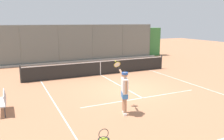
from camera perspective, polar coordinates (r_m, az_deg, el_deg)
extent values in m
plane|color=#B27551|center=(12.43, 3.93, -4.95)|extent=(60.00, 60.00, 0.00)
cube|color=white|center=(8.15, 25.07, -15.52)|extent=(8.00, 0.05, 0.01)
cube|color=white|center=(11.22, 7.58, -6.90)|extent=(6.24, 0.05, 0.01)
cube|color=white|center=(14.04, 20.45, -3.71)|extent=(0.05, 9.84, 0.01)
cube|color=white|center=(10.25, -13.54, -9.01)|extent=(0.05, 9.84, 0.01)
cube|color=white|center=(13.48, 1.42, -3.57)|extent=(0.05, 5.41, 0.01)
cylinder|color=slate|center=(24.33, 9.36, 7.24)|extent=(0.07, 0.07, 3.35)
cylinder|color=slate|center=(22.72, 2.73, 7.06)|extent=(0.07, 0.07, 3.35)
cylinder|color=slate|center=(21.46, -4.80, 6.75)|extent=(0.07, 0.07, 3.35)
cylinder|color=slate|center=(20.60, -13.09, 6.26)|extent=(0.07, 0.07, 3.35)
cylinder|color=slate|center=(20.19, -21.88, 5.61)|extent=(0.07, 0.07, 3.35)
cylinder|color=slate|center=(20.89, -9.00, 10.99)|extent=(15.72, 0.05, 0.05)
cube|color=slate|center=(20.97, -8.86, 6.53)|extent=(15.72, 0.02, 3.35)
cube|color=#387A3D|center=(21.61, -9.32, 6.15)|extent=(18.72, 0.90, 2.96)
cube|color=#ADADA8|center=(21.01, -8.58, 2.14)|extent=(16.72, 0.18, 0.15)
cylinder|color=#2D2D2D|center=(18.27, 12.19, 2.00)|extent=(0.09, 0.09, 1.07)
cylinder|color=#2D2D2D|center=(14.68, -21.83, -1.00)|extent=(0.09, 0.09, 1.07)
cube|color=black|center=(15.78, -2.91, 0.41)|extent=(10.18, 0.02, 0.91)
cube|color=white|center=(15.69, -2.93, 2.12)|extent=(10.18, 0.04, 0.05)
cube|color=white|center=(15.78, -2.91, 0.41)|extent=(0.05, 0.04, 0.91)
cube|color=silver|center=(9.20, 3.24, -10.86)|extent=(0.19, 0.28, 0.09)
cylinder|color=#A87A5B|center=(9.04, 3.27, -8.30)|extent=(0.13, 0.13, 0.79)
cube|color=silver|center=(9.44, 2.96, -10.24)|extent=(0.19, 0.28, 0.09)
cylinder|color=#A87A5B|center=(9.29, 2.98, -7.73)|extent=(0.13, 0.13, 0.79)
cube|color=#3D7AC6|center=(9.06, 3.15, -6.15)|extent=(0.34, 0.46, 0.26)
cube|color=white|center=(8.96, 3.17, -3.93)|extent=(0.35, 0.53, 0.57)
cylinder|color=#A87A5B|center=(8.67, 3.51, -4.32)|extent=(0.08, 0.08, 0.52)
cylinder|color=#A87A5B|center=(9.28, 2.42, -0.82)|extent=(0.09, 0.39, 0.29)
sphere|color=#A87A5B|center=(8.85, 3.21, -1.22)|extent=(0.22, 0.22, 0.22)
cylinder|color=#284C93|center=(8.83, 3.21, -0.85)|extent=(0.32, 0.32, 0.08)
cube|color=#284C93|center=(8.96, 3.08, -0.88)|extent=(0.24, 0.24, 0.02)
cylinder|color=black|center=(9.46, 1.78, 0.44)|extent=(0.04, 0.17, 0.13)
torus|color=gold|center=(9.61, 1.30, 1.37)|extent=(0.30, 0.19, 0.26)
cylinder|color=silver|center=(9.61, 1.30, 1.37)|extent=(0.25, 0.14, 0.21)
sphere|color=#C1D138|center=(9.75, 0.86, 2.23)|extent=(0.07, 0.07, 0.07)
cube|color=#B7B7BC|center=(10.30, -26.02, -7.24)|extent=(0.38, 1.30, 0.05)
cube|color=#B7B7BC|center=(10.23, -25.18, -5.99)|extent=(0.09, 1.30, 0.36)
cylinder|color=#333338|center=(10.93, -25.14, -7.29)|extent=(0.04, 0.04, 0.44)
cylinder|color=#333338|center=(9.80, -25.11, -9.48)|extent=(0.04, 0.04, 0.44)
torus|color=black|center=(6.34, -2.10, -15.59)|extent=(0.29, 0.02, 0.29)
ellipsoid|color=#CCDB33|center=(6.43, -2.09, -17.10)|extent=(0.27, 0.27, 0.10)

